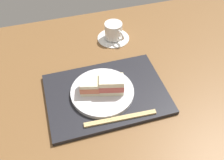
{
  "coord_description": "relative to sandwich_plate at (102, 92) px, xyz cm",
  "views": [
    {
      "loc": [
        -18.83,
        -51.56,
        65.33
      ],
      "look_at": [
        -2.92,
        2.39,
        5.0
      ],
      "focal_mm": 41.15,
      "sensor_mm": 36.0,
      "label": 1
    }
  ],
  "objects": [
    {
      "name": "chopsticks_pair",
      "position": [
        2.62,
        -11.2,
        -0.35
      ],
      "size": [
        22.08,
        2.69,
        0.7
      ],
      "color": "tan",
      "rests_on": "serving_tray"
    },
    {
      "name": "serving_tray",
      "position": [
        1.38,
        0.05,
        -1.43
      ],
      "size": [
        38.75,
        27.54,
        1.46
      ],
      "primitive_type": "cube",
      "color": "black",
      "rests_on": "ground_plane"
    },
    {
      "name": "sandwich_plate",
      "position": [
        0.0,
        0.0,
        0.0
      ],
      "size": [
        20.45,
        20.45,
        1.4
      ],
      "primitive_type": "cylinder",
      "color": "silver",
      "rests_on": "serving_tray"
    },
    {
      "name": "coffee_cup",
      "position": [
        12.24,
        28.14,
        0.96
      ],
      "size": [
        12.91,
        12.91,
        7.23
      ],
      "color": "white",
      "rests_on": "ground_plane"
    },
    {
      "name": "sandwich_far",
      "position": [
        2.84,
        -0.86,
        3.51
      ],
      "size": [
        8.8,
        6.85,
        5.61
      ],
      "color": "beige",
      "rests_on": "sandwich_plate"
    },
    {
      "name": "sandwich_near",
      "position": [
        -2.84,
        0.86,
        2.99
      ],
      "size": [
        8.87,
        6.91,
        4.57
      ],
      "color": "beige",
      "rests_on": "sandwich_plate"
    },
    {
      "name": "ground_plane",
      "position": [
        6.68,
        -0.75,
        -3.66
      ],
      "size": [
        140.0,
        100.0,
        3.0
      ],
      "primitive_type": "cube",
      "color": "brown"
    }
  ]
}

